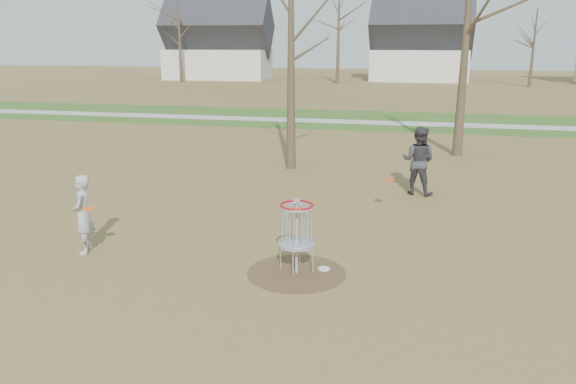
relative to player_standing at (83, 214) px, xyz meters
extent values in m
plane|color=brown|center=(4.31, -0.10, -0.79)|extent=(160.00, 160.00, 0.00)
cube|color=#2D5119|center=(4.31, 20.90, -0.78)|extent=(160.00, 8.00, 0.01)
cube|color=#9E9E99|center=(4.31, 19.90, -0.77)|extent=(160.00, 1.50, 0.01)
cylinder|color=#47331E|center=(4.31, -0.10, -0.78)|extent=(1.80, 1.80, 0.01)
imported|color=#ABABAB|center=(0.00, 0.00, 0.00)|extent=(0.53, 0.66, 1.57)
imported|color=#343439|center=(6.39, 6.00, 0.15)|extent=(1.06, 0.92, 1.86)
cylinder|color=white|center=(4.77, 0.16, -0.77)|extent=(0.22, 0.22, 0.02)
cylinder|color=#F0430C|center=(5.75, 3.95, 0.07)|extent=(0.22, 0.22, 0.07)
cylinder|color=#FF630D|center=(0.30, -0.25, 0.21)|extent=(0.22, 0.22, 0.02)
cylinder|color=#9EA3AD|center=(4.31, -0.10, -0.11)|extent=(0.05, 0.05, 1.35)
cylinder|color=#9EA3AD|center=(4.31, -0.10, -0.24)|extent=(0.64, 0.64, 0.04)
torus|color=#9EA3AD|center=(4.31, -0.10, 0.46)|extent=(0.60, 0.60, 0.04)
torus|color=#B10B12|center=(4.31, -0.10, 0.50)|extent=(0.60, 0.60, 0.04)
cone|color=#382B1E|center=(2.31, 8.40, 2.96)|extent=(0.32, 0.32, 7.50)
cone|color=#382B1E|center=(7.81, 11.90, 3.46)|extent=(0.36, 0.36, 8.50)
cone|color=#382B1E|center=(-17.69, 45.90, 3.21)|extent=(0.36, 0.36, 8.00)
cone|color=#382B1E|center=(-1.69, 47.90, 3.71)|extent=(0.40, 0.40, 9.00)
cone|color=#382B1E|center=(16.31, 46.90, 2.71)|extent=(0.32, 0.32, 7.00)
cube|color=silver|center=(-15.69, 51.90, 0.81)|extent=(11.46, 7.75, 3.20)
pyramid|color=#2D2D33|center=(-15.69, 51.90, 4.19)|extent=(12.01, 7.79, 3.55)
cube|color=silver|center=(6.31, 53.90, 0.81)|extent=(10.24, 7.34, 3.20)
pyramid|color=#2D2D33|center=(6.31, 53.90, 4.19)|extent=(10.74, 7.36, 3.55)
camera|label=1|loc=(6.26, -9.33, 3.27)|focal=35.00mm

